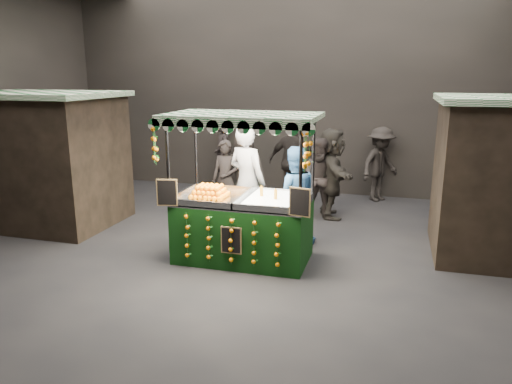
# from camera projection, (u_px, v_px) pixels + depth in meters

# --- Properties ---
(ground) EXTENTS (12.00, 12.00, 0.00)m
(ground) POSITION_uv_depth(u_px,v_px,m) (239.00, 262.00, 7.78)
(ground) COLOR black
(ground) RESTS_ON ground
(market_hall) EXTENTS (12.10, 10.10, 5.05)m
(market_hall) POSITION_uv_depth(u_px,v_px,m) (237.00, 42.00, 6.97)
(market_hall) COLOR black
(market_hall) RESTS_ON ground
(neighbour_stall_left) EXTENTS (3.00, 2.20, 2.60)m
(neighbour_stall_left) POSITION_uv_depth(u_px,v_px,m) (42.00, 158.00, 9.57)
(neighbour_stall_left) COLOR black
(neighbour_stall_left) RESTS_ON ground
(juice_stall) EXTENTS (2.43, 1.43, 2.35)m
(juice_stall) POSITION_uv_depth(u_px,v_px,m) (243.00, 216.00, 7.71)
(juice_stall) COLOR black
(juice_stall) RESTS_ON ground
(vendor_grey) EXTENTS (0.90, 0.75, 2.09)m
(vendor_grey) POSITION_uv_depth(u_px,v_px,m) (247.00, 182.00, 8.69)
(vendor_grey) COLOR gray
(vendor_grey) RESTS_ON ground
(vendor_blue) EXTENTS (1.01, 0.89, 1.73)m
(vendor_blue) POSITION_uv_depth(u_px,v_px,m) (293.00, 195.00, 8.49)
(vendor_blue) COLOR #2B568A
(vendor_blue) RESTS_ON ground
(shopper_0) EXTENTS (0.63, 0.45, 1.63)m
(shopper_0) POSITION_uv_depth(u_px,v_px,m) (226.00, 179.00, 9.99)
(shopper_0) COLOR #2D2624
(shopper_0) RESTS_ON ground
(shopper_1) EXTENTS (0.83, 0.65, 1.69)m
(shopper_1) POSITION_uv_depth(u_px,v_px,m) (321.00, 179.00, 9.84)
(shopper_1) COLOR #2A2322
(shopper_1) RESTS_ON ground
(shopper_2) EXTENTS (1.16, 0.54, 1.93)m
(shopper_2) POSITION_uv_depth(u_px,v_px,m) (293.00, 161.00, 11.16)
(shopper_2) COLOR black
(shopper_2) RESTS_ON ground
(shopper_3) EXTENTS (1.19, 1.29, 1.74)m
(shopper_3) POSITION_uv_depth(u_px,v_px,m) (380.00, 164.00, 11.32)
(shopper_3) COLOR black
(shopper_3) RESTS_ON ground
(shopper_4) EXTENTS (0.92, 0.63, 1.83)m
(shopper_4) POSITION_uv_depth(u_px,v_px,m) (245.00, 173.00, 10.09)
(shopper_4) COLOR #282320
(shopper_4) RESTS_ON ground
(shopper_5) EXTENTS (1.04, 1.82, 1.87)m
(shopper_5) POSITION_uv_depth(u_px,v_px,m) (332.00, 173.00, 10.01)
(shopper_5) COLOR black
(shopper_5) RESTS_ON ground
(shopper_6) EXTENTS (0.72, 0.79, 1.81)m
(shopper_6) POSITION_uv_depth(u_px,v_px,m) (223.00, 155.00, 12.36)
(shopper_6) COLOR black
(shopper_6) RESTS_ON ground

